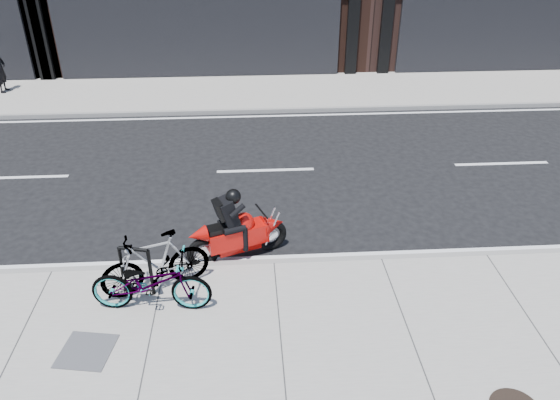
{
  "coord_description": "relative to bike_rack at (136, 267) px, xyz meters",
  "views": [
    {
      "loc": [
        -0.4,
        -10.06,
        6.15
      ],
      "look_at": [
        0.17,
        -1.03,
        0.9
      ],
      "focal_mm": 35.0,
      "sensor_mm": 36.0,
      "label": 1
    }
  ],
  "objects": [
    {
      "name": "bicycle_rear",
      "position": [
        0.3,
        0.08,
        0.01
      ],
      "size": [
        1.9,
        1.1,
        1.1
      ],
      "primitive_type": "imported",
      "rotation": [
        0.0,
        0.0,
        5.05
      ],
      "color": "gray",
      "rests_on": "sidewalk_near"
    },
    {
      "name": "bicycle_front",
      "position": [
        0.29,
        -0.4,
        -0.03
      ],
      "size": [
        1.99,
        0.83,
        1.02
      ],
      "primitive_type": "imported",
      "rotation": [
        0.0,
        0.0,
        1.49
      ],
      "color": "gray",
      "rests_on": "sidewalk_near"
    },
    {
      "name": "sidewalk_far",
      "position": [
        2.32,
        10.43,
        -0.61
      ],
      "size": [
        60.0,
        3.5,
        0.13
      ],
      "primitive_type": "cube",
      "color": "gray",
      "rests_on": "ground"
    },
    {
      "name": "utility_grate",
      "position": [
        -0.58,
        -1.32,
        -0.54
      ],
      "size": [
        0.86,
        0.86,
        0.02
      ],
      "primitive_type": "cube",
      "rotation": [
        0.0,
        0.0,
        -0.17
      ],
      "color": "#555557",
      "rests_on": "sidewalk_near"
    },
    {
      "name": "sidewalk_near",
      "position": [
        2.32,
        -2.32,
        -0.61
      ],
      "size": [
        60.0,
        6.0,
        0.13
      ],
      "primitive_type": "cube",
      "color": "gray",
      "rests_on": "ground"
    },
    {
      "name": "ground",
      "position": [
        2.32,
        2.68,
        -0.68
      ],
      "size": [
        120.0,
        120.0,
        0.0
      ],
      "primitive_type": "plane",
      "color": "black",
      "rests_on": "ground"
    },
    {
      "name": "motorcycle",
      "position": [
        1.75,
        1.12,
        -0.07
      ],
      "size": [
        1.91,
        0.95,
        1.49
      ],
      "rotation": [
        0.0,
        0.0,
        0.36
      ],
      "color": "black",
      "rests_on": "ground"
    },
    {
      "name": "bike_rack",
      "position": [
        0.0,
        0.0,
        0.0
      ],
      "size": [
        0.54,
        0.17,
        0.93
      ],
      "rotation": [
        0.0,
        0.0,
        -0.23
      ],
      "color": "black",
      "rests_on": "sidewalk_near"
    }
  ]
}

